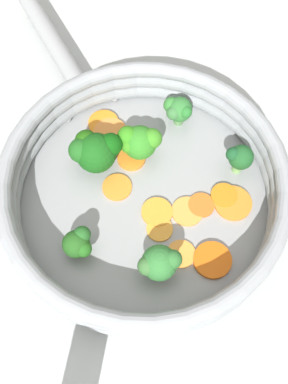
{
  "coord_description": "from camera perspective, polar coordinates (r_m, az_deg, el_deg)",
  "views": [
    {
      "loc": [
        0.14,
        0.18,
        0.49
      ],
      "look_at": [
        0.0,
        0.0,
        0.03
      ],
      "focal_mm": 42.0,
      "sensor_mm": 36.0,
      "label": 1
    }
  ],
  "objects": [
    {
      "name": "broccoli_floret_4",
      "position": [
        0.53,
        11.99,
        4.34
      ],
      "size": [
        0.03,
        0.03,
        0.04
      ],
      "color": "#7FB460",
      "rests_on": "skillet"
    },
    {
      "name": "skillet_rim_wall",
      "position": [
        0.5,
        0.0,
        0.68
      ],
      "size": [
        0.32,
        0.32,
        0.06
      ],
      "color": "#95999F",
      "rests_on": "skillet"
    },
    {
      "name": "carrot_slice_5",
      "position": [
        0.52,
        5.52,
        -2.47
      ],
      "size": [
        0.05,
        0.05,
        0.0
      ],
      "primitive_type": "cylinder",
      "rotation": [
        0.0,
        0.0,
        0.74
      ],
      "color": "#F59D41",
      "rests_on": "skillet"
    },
    {
      "name": "broccoli_floret_2",
      "position": [
        0.53,
        -0.64,
        6.43
      ],
      "size": [
        0.05,
        0.04,
        0.05
      ],
      "color": "#7C9E4D",
      "rests_on": "skillet"
    },
    {
      "name": "carrot_slice_4",
      "position": [
        0.57,
        -4.29,
        7.51
      ],
      "size": [
        0.04,
        0.04,
        0.01
      ],
      "primitive_type": "cylinder",
      "rotation": [
        0.0,
        0.0,
        6.24
      ],
      "color": "orange",
      "rests_on": "skillet"
    },
    {
      "name": "skillet_rivet_left",
      "position": [
        0.59,
        -3.75,
        11.75
      ],
      "size": [
        0.01,
        0.01,
        0.01
      ],
      "primitive_type": "sphere",
      "color": "#949395",
      "rests_on": "skillet"
    },
    {
      "name": "skillet",
      "position": [
        0.53,
        0.0,
        -1.13
      ],
      "size": [
        0.3,
        0.3,
        0.02
      ],
      "primitive_type": "cylinder",
      "color": "#939699",
      "rests_on": "ground_plane"
    },
    {
      "name": "carrot_slice_9",
      "position": [
        0.57,
        -5.16,
        8.67
      ],
      "size": [
        0.05,
        0.05,
        0.01
      ],
      "primitive_type": "cylinder",
      "rotation": [
        0.0,
        0.0,
        1.08
      ],
      "color": "orange",
      "rests_on": "skillet"
    },
    {
      "name": "carrot_slice_3",
      "position": [
        0.5,
        8.68,
        -8.54
      ],
      "size": [
        0.05,
        0.05,
        0.01
      ],
      "primitive_type": "cylinder",
      "rotation": [
        0.0,
        0.0,
        2.85
      ],
      "color": "orange",
      "rests_on": "skillet"
    },
    {
      "name": "carrot_slice_10",
      "position": [
        0.52,
        7.29,
        -1.66
      ],
      "size": [
        0.04,
        0.04,
        0.0
      ],
      "primitive_type": "cylinder",
      "rotation": [
        0.0,
        0.0,
        5.69
      ],
      "color": "orange",
      "rests_on": "skillet"
    },
    {
      "name": "broccoli_floret_0",
      "position": [
        0.46,
        1.97,
        -9.0
      ],
      "size": [
        0.04,
        0.04,
        0.05
      ],
      "color": "#6B8851",
      "rests_on": "skillet"
    },
    {
      "name": "carrot_slice_1",
      "position": [
        0.53,
        10.1,
        -0.45
      ],
      "size": [
        0.04,
        0.04,
        0.01
      ],
      "primitive_type": "cylinder",
      "rotation": [
        0.0,
        0.0,
        1.13
      ],
      "color": "orange",
      "rests_on": "skillet"
    },
    {
      "name": "skillet_handle",
      "position": [
        0.65,
        -11.27,
        17.91
      ],
      "size": [
        0.06,
        0.21,
        0.03
      ],
      "primitive_type": "cylinder",
      "rotation": [
        1.57,
        0.0,
        6.13
      ],
      "color": "#999B9E",
      "rests_on": "skillet"
    },
    {
      "name": "carrot_slice_2",
      "position": [
        0.51,
        2.03,
        -2.29
      ],
      "size": [
        0.05,
        0.05,
        0.0
      ],
      "primitive_type": "cylinder",
      "rotation": [
        0.0,
        0.0,
        2.74
      ],
      "color": "orange",
      "rests_on": "skillet"
    },
    {
      "name": "skillet_rivet_right",
      "position": [
        0.58,
        -9.64,
        9.17
      ],
      "size": [
        0.01,
        0.01,
        0.01
      ],
      "primitive_type": "sphere",
      "color": "gray",
      "rests_on": "skillet"
    },
    {
      "name": "broccoli_floret_5",
      "position": [
        0.56,
        4.34,
        10.37
      ],
      "size": [
        0.04,
        0.04,
        0.04
      ],
      "color": "#5E9053",
      "rests_on": "skillet"
    },
    {
      "name": "carrot_slice_0",
      "position": [
        0.53,
        11.23,
        -1.38
      ],
      "size": [
        0.04,
        0.04,
        0.0
      ],
      "primitive_type": "cylinder",
      "rotation": [
        0.0,
        0.0,
        0.02
      ],
      "color": "orange",
      "rests_on": "skillet"
    },
    {
      "name": "carrot_slice_11",
      "position": [
        0.54,
        -1.61,
        4.37
      ],
      "size": [
        0.05,
        0.05,
        0.01
      ],
      "primitive_type": "cylinder",
      "rotation": [
        0.0,
        0.0,
        2.71
      ],
      "color": "orange",
      "rests_on": "skillet"
    },
    {
      "name": "ground_plane",
      "position": [
        0.54,
        0.0,
        -1.52
      ],
      "size": [
        4.0,
        4.0,
        0.0
      ],
      "primitive_type": "plane",
      "color": "#B5BBBA"
    },
    {
      "name": "broccoli_floret_3",
      "position": [
        0.48,
        -8.36,
        -6.48
      ],
      "size": [
        0.03,
        0.03,
        0.04
      ],
      "color": "olive",
      "rests_on": "skillet"
    },
    {
      "name": "carrot_slice_8",
      "position": [
        0.5,
        4.74,
        -7.83
      ],
      "size": [
        0.04,
        0.04,
        0.0
      ],
      "primitive_type": "cylinder",
      "rotation": [
        0.0,
        0.0,
        5.6
      ],
      "color": "#F99A3B",
      "rests_on": "skillet"
    },
    {
      "name": "carrot_slice_7",
      "position": [
        0.51,
        2.0,
        -4.74
      ],
      "size": [
        0.03,
        0.03,
        0.0
      ],
      "primitive_type": "cylinder",
      "rotation": [
        0.0,
        0.0,
        3.23
      ],
      "color": "#F59D34",
      "rests_on": "skillet"
    },
    {
      "name": "broccoli_floret_1",
      "position": [
        0.52,
        -6.33,
        5.23
      ],
      "size": [
        0.06,
        0.05,
        0.05
      ],
      "color": "#88A35F",
      "rests_on": "skillet"
    },
    {
      "name": "carrot_slice_6",
      "position": [
        0.53,
        -3.44,
        0.62
      ],
      "size": [
        0.05,
        0.05,
        0.0
      ],
      "primitive_type": "cylinder",
      "rotation": [
        0.0,
        0.0,
        2.27
      ],
      "color": "orange",
      "rests_on": "skillet"
    }
  ]
}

